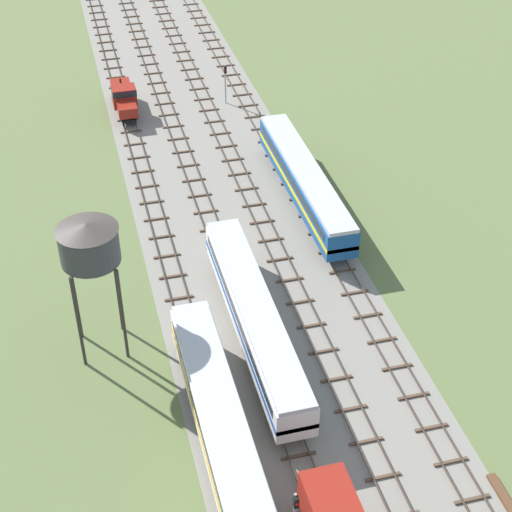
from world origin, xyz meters
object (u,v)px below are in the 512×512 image
passenger_coach_far_left_near (223,428)px  shunter_loco_far_left_far (124,97)px  water_tower (89,244)px  passenger_coach_centre_midfar (304,180)px  passenger_coach_left_mid (255,317)px  signal_post_near (225,79)px

passenger_coach_far_left_near → shunter_loco_far_left_far: bearing=90.0°
passenger_coach_far_left_near → water_tower: water_tower is taller
passenger_coach_centre_midfar → shunter_loco_far_left_far: bearing=120.9°
passenger_coach_left_mid → passenger_coach_centre_midfar: size_ratio=1.00×
passenger_coach_far_left_near → signal_post_near: signal_post_near is taller
passenger_coach_left_mid → signal_post_near: bearing=80.1°
passenger_coach_far_left_near → shunter_loco_far_left_far: 51.57m
passenger_coach_centre_midfar → passenger_coach_left_mid: bearing=-118.2°
passenger_coach_left_mid → signal_post_near: signal_post_near is taller
passenger_coach_far_left_near → passenger_coach_centre_midfar: size_ratio=1.00×
passenger_coach_left_mid → shunter_loco_far_left_far: 41.87m
passenger_coach_left_mid → water_tower: (-11.28, 2.51, 7.06)m
passenger_coach_centre_midfar → passenger_coach_far_left_near: bearing=-117.2°
passenger_coach_left_mid → shunter_loco_far_left_far: passenger_coach_left_mid is taller
shunter_loco_far_left_far → passenger_coach_far_left_near: bearing=-90.0°
shunter_loco_far_left_far → signal_post_near: 11.96m
passenger_coach_far_left_near → signal_post_near: (11.90, 51.00, 0.46)m
shunter_loco_far_left_far → signal_post_near: size_ratio=1.77×
water_tower → signal_post_near: (18.42, 38.51, -6.60)m
passenger_coach_far_left_near → passenger_coach_centre_midfar: bearing=62.8°
passenger_coach_far_left_near → shunter_loco_far_left_far: size_ratio=2.60×
shunter_loco_far_left_far → water_tower: 40.35m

